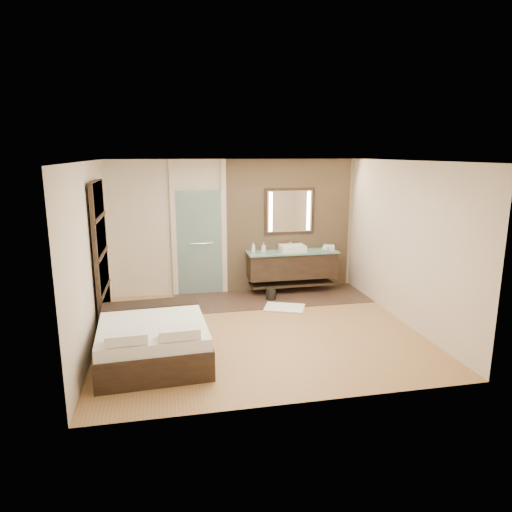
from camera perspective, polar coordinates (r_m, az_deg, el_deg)
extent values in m
plane|color=#9E7642|center=(7.51, 0.29, -9.28)|extent=(5.00, 5.00, 0.00)
cube|color=#37271E|center=(9.09, 1.94, -5.24)|extent=(3.80, 1.30, 0.01)
cube|color=#A0815B|center=(9.48, 4.10, 3.84)|extent=(2.60, 0.08, 2.70)
cube|color=black|center=(9.36, 4.50, -1.16)|extent=(1.80, 0.50, 0.50)
cube|color=black|center=(9.46, 4.46, -3.45)|extent=(1.71, 0.45, 0.04)
cube|color=#7EC1B1|center=(9.28, 4.56, 0.49)|extent=(1.85, 0.55, 0.03)
cube|color=white|center=(9.26, 4.57, 0.97)|extent=(0.50, 0.38, 0.13)
cylinder|color=silver|center=(9.44, 4.26, 1.33)|extent=(0.03, 0.03, 0.18)
cylinder|color=silver|center=(9.38, 4.33, 1.76)|extent=(0.02, 0.10, 0.02)
cube|color=black|center=(9.39, 4.21, 5.60)|extent=(1.06, 0.03, 0.96)
cube|color=white|center=(9.37, 4.24, 5.59)|extent=(0.94, 0.01, 0.84)
cube|color=#FDE2BD|center=(9.27, 1.85, 5.54)|extent=(0.07, 0.01, 0.80)
cube|color=#FDE2BD|center=(9.49, 6.58, 5.62)|extent=(0.07, 0.01, 0.80)
cube|color=#A4CFCB|center=(9.21, -7.09, 1.61)|extent=(0.90, 0.05, 2.10)
cylinder|color=silver|center=(9.16, -6.75, 1.56)|extent=(0.45, 0.03, 0.03)
cube|color=beige|center=(9.14, -10.27, 3.33)|extent=(0.10, 0.08, 2.70)
cube|color=beige|center=(9.21, -4.04, 3.58)|extent=(0.10, 0.08, 2.70)
cube|color=black|center=(7.65, -18.78, -0.13)|extent=(0.06, 1.20, 2.40)
cube|color=beige|center=(7.87, -18.20, -6.03)|extent=(0.02, 1.06, 0.52)
cube|color=beige|center=(7.70, -18.51, -1.89)|extent=(0.02, 1.06, 0.52)
cube|color=beige|center=(7.58, -18.82, 2.41)|extent=(0.02, 1.06, 0.52)
cube|color=beige|center=(7.51, -19.14, 6.83)|extent=(0.02, 1.06, 0.52)
cube|color=black|center=(6.66, -12.73, -10.71)|extent=(1.55, 1.89, 0.40)
cube|color=white|center=(6.55, -12.86, -8.45)|extent=(1.50, 1.85, 0.16)
cube|color=black|center=(7.17, -13.07, -5.89)|extent=(1.43, 0.48, 0.04)
cube|color=white|center=(5.82, -15.87, -9.74)|extent=(0.51, 0.30, 0.13)
cube|color=white|center=(5.83, -9.52, -9.38)|extent=(0.51, 0.30, 0.13)
cube|color=white|center=(8.52, 3.58, -6.43)|extent=(0.86, 0.74, 0.02)
cylinder|color=black|center=(8.96, 1.89, -4.74)|extent=(0.22, 0.22, 0.24)
cube|color=white|center=(9.49, 9.38, 1.04)|extent=(0.14, 0.14, 0.10)
imported|color=white|center=(9.11, -0.33, 1.05)|extent=(0.08, 0.08, 0.20)
imported|color=#B2B2B2|center=(9.17, 0.95, 1.08)|extent=(0.10, 0.10, 0.19)
imported|color=#A8D4CB|center=(9.35, 8.61, 1.03)|extent=(0.15, 0.15, 0.15)
imported|color=white|center=(9.55, 8.70, 1.13)|extent=(0.14, 0.14, 0.09)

